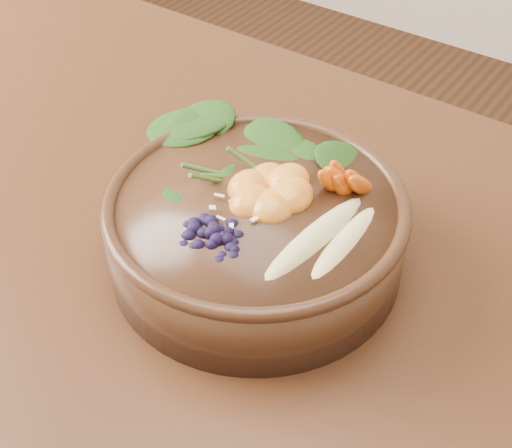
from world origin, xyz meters
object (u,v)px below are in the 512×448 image
(dining_table, at_px, (223,383))
(stoneware_bowl, at_px, (256,232))
(kale_heap, at_px, (262,136))
(blueberry_pile, at_px, (213,219))
(banana_halves, at_px, (331,228))
(mandarin_cluster, at_px, (270,180))
(carrot_cluster, at_px, (353,152))

(dining_table, distance_m, stoneware_bowl, 0.15)
(kale_heap, height_order, blueberry_pile, kale_heap)
(kale_heap, bearing_deg, banana_halves, -29.25)
(stoneware_bowl, bearing_deg, banana_halves, -2.96)
(kale_heap, bearing_deg, blueberry_pile, -73.90)
(stoneware_bowl, height_order, banana_halves, banana_halves)
(mandarin_cluster, bearing_deg, blueberry_pile, -94.96)
(kale_heap, distance_m, banana_halves, 0.13)
(banana_halves, xyz_separation_m, mandarin_cluster, (-0.08, 0.02, 0.00))
(mandarin_cluster, bearing_deg, carrot_cluster, 44.50)
(banana_halves, height_order, blueberry_pile, blueberry_pile)
(dining_table, height_order, carrot_cluster, carrot_cluster)
(carrot_cluster, height_order, mandarin_cluster, carrot_cluster)
(dining_table, xyz_separation_m, stoneware_bowl, (-0.02, 0.08, 0.13))
(dining_table, xyz_separation_m, blueberry_pile, (-0.02, 0.02, 0.19))
(kale_heap, distance_m, blueberry_pile, 0.12)
(stoneware_bowl, distance_m, mandarin_cluster, 0.06)
(kale_heap, height_order, mandarin_cluster, kale_heap)
(stoneware_bowl, height_order, blueberry_pile, blueberry_pile)
(stoneware_bowl, xyz_separation_m, carrot_cluster, (0.06, 0.07, 0.08))
(kale_heap, bearing_deg, stoneware_bowl, -58.83)
(dining_table, bearing_deg, blueberry_pile, 130.78)
(banana_halves, bearing_deg, dining_table, -123.06)
(banana_halves, bearing_deg, kale_heap, 156.45)
(stoneware_bowl, bearing_deg, carrot_cluster, 50.61)
(carrot_cluster, relative_size, blueberry_pile, 0.60)
(blueberry_pile, bearing_deg, carrot_cluster, 64.75)
(banana_halves, bearing_deg, carrot_cluster, 113.06)
(banana_halves, height_order, mandarin_cluster, mandarin_cluster)
(stoneware_bowl, xyz_separation_m, kale_heap, (-0.04, 0.06, 0.06))
(kale_heap, relative_size, carrot_cluster, 2.37)
(dining_table, height_order, mandarin_cluster, mandarin_cluster)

